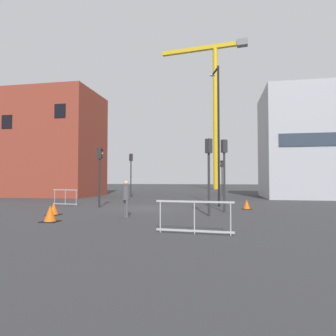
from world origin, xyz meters
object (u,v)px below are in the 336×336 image
at_px(traffic_cone_orange, 247,205).
at_px(traffic_light_island, 209,164).
at_px(traffic_light_median, 222,172).
at_px(pedestrian_walking, 126,196).
at_px(traffic_light_near, 131,168).
at_px(traffic_light_crosswalk, 224,163).
at_px(traffic_cone_by_barrier, 54,209).
at_px(traffic_light_far, 100,167).
at_px(streetlamp_tall, 218,126).
at_px(traffic_cone_on_verge, 50,214).
at_px(construction_crane, 214,95).

bearing_deg(traffic_cone_orange, traffic_light_island, -120.06).
xyz_separation_m(traffic_light_median, pedestrian_walking, (-4.46, -18.53, -1.54)).
height_order(traffic_light_near, traffic_light_crosswalk, traffic_light_near).
bearing_deg(traffic_cone_by_barrier, traffic_light_crosswalk, 18.49).
xyz_separation_m(traffic_light_median, traffic_light_far, (-7.66, -14.21, -0.00)).
xyz_separation_m(streetlamp_tall, traffic_light_island, (-0.41, -5.16, -2.76)).
height_order(traffic_light_far, traffic_cone_by_barrier, traffic_light_far).
bearing_deg(traffic_light_far, streetlamp_tall, 16.35).
relative_size(traffic_light_island, traffic_cone_by_barrier, 6.05).
bearing_deg(pedestrian_walking, traffic_light_crosswalk, 34.70).
bearing_deg(pedestrian_walking, traffic_cone_by_barrier, 175.16).
bearing_deg(traffic_light_island, traffic_light_near, 121.76).
distance_m(streetlamp_tall, traffic_cone_orange, 5.54).
bearing_deg(traffic_light_median, traffic_cone_by_barrier, -114.59).
bearing_deg(traffic_cone_by_barrier, pedestrian_walking, -4.84).
bearing_deg(streetlamp_tall, traffic_light_crosswalk, -83.77).
bearing_deg(traffic_light_crosswalk, traffic_cone_on_verge, -145.67).
relative_size(traffic_light_far, pedestrian_walking, 2.18).
relative_size(traffic_light_island, traffic_light_far, 1.00).
relative_size(traffic_light_crosswalk, traffic_light_median, 1.05).
distance_m(streetlamp_tall, traffic_cone_on_verge, 11.86).
xyz_separation_m(construction_crane, traffic_light_crosswalk, (1.26, -35.26, -13.88)).
xyz_separation_m(traffic_light_near, traffic_cone_on_verge, (1.64, -16.22, -2.53)).
bearing_deg(streetlamp_tall, traffic_light_median, 88.60).
bearing_deg(traffic_light_crosswalk, traffic_cone_orange, 53.61).
height_order(traffic_light_crosswalk, traffic_light_median, traffic_light_crosswalk).
relative_size(traffic_light_median, traffic_cone_by_barrier, 6.05).
bearing_deg(traffic_cone_on_verge, construction_crane, 81.55).
bearing_deg(traffic_cone_by_barrier, traffic_light_near, 91.96).
distance_m(traffic_light_near, traffic_cone_by_barrier, 14.33).
bearing_deg(traffic_light_median, traffic_cone_orange, -84.23).
xyz_separation_m(traffic_light_far, pedestrian_walking, (3.20, -4.32, -1.54)).
xyz_separation_m(traffic_light_island, traffic_cone_on_verge, (-6.46, -3.13, -2.22)).
height_order(traffic_light_near, traffic_cone_on_verge, traffic_light_near).
xyz_separation_m(streetlamp_tall, traffic_cone_by_barrier, (-8.03, -6.15, -5.01)).
bearing_deg(traffic_cone_on_verge, traffic_cone_orange, 38.17).
bearing_deg(traffic_light_median, traffic_cone_on_verge, -109.41).
distance_m(traffic_light_near, traffic_light_far, 10.17).
xyz_separation_m(traffic_light_near, pedestrian_walking, (4.35, -14.42, -1.85)).
distance_m(traffic_light_far, traffic_cone_on_verge, 6.53).
bearing_deg(traffic_light_island, pedestrian_walking, -160.65).
bearing_deg(traffic_light_crosswalk, traffic_light_far, 171.32).
bearing_deg(construction_crane, traffic_cone_on_verge, -98.45).
xyz_separation_m(construction_crane, traffic_light_median, (1.20, -19.86, -13.99)).
height_order(streetlamp_tall, traffic_light_median, streetlamp_tall).
bearing_deg(streetlamp_tall, traffic_cone_by_barrier, -142.58).
relative_size(streetlamp_tall, traffic_cone_by_barrier, 14.95).
distance_m(streetlamp_tall, traffic_light_island, 5.86).
height_order(construction_crane, streetlamp_tall, construction_crane).
bearing_deg(streetlamp_tall, traffic_light_far, -163.65).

